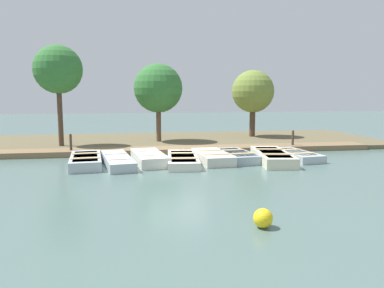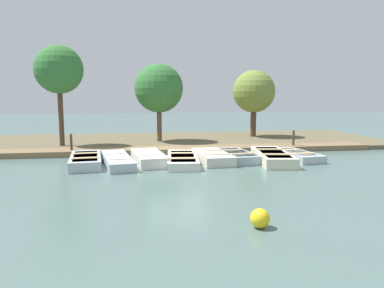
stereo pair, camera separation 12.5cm
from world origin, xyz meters
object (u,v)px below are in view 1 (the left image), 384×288
(rowboat_6, at_px, (272,156))
(rowboat_7, at_px, (296,155))
(rowboat_2, at_px, (149,158))
(mooring_post_far, at_px, (293,140))
(rowboat_1, at_px, (117,160))
(park_tree_far_left, at_px, (58,70))
(rowboat_0, at_px, (86,160))
(park_tree_left, at_px, (158,88))
(mooring_post_near, at_px, (71,145))
(park_tree_center, at_px, (253,92))
(rowboat_4, at_px, (212,157))
(rowboat_5, at_px, (237,156))
(buoy, at_px, (263,218))
(rowboat_3, at_px, (183,159))

(rowboat_6, height_order, rowboat_7, rowboat_6)
(rowboat_2, distance_m, mooring_post_far, 7.61)
(rowboat_1, distance_m, park_tree_far_left, 6.51)
(rowboat_0, distance_m, park_tree_left, 6.97)
(rowboat_6, relative_size, mooring_post_near, 3.69)
(mooring_post_far, distance_m, park_tree_center, 5.04)
(mooring_post_near, distance_m, park_tree_center, 11.14)
(rowboat_4, relative_size, park_tree_far_left, 0.56)
(park_tree_far_left, relative_size, park_tree_left, 1.17)
(rowboat_5, height_order, mooring_post_near, mooring_post_near)
(rowboat_1, distance_m, buoy, 8.25)
(park_tree_center, bearing_deg, rowboat_5, -23.37)
(rowboat_0, height_order, rowboat_5, rowboat_0)
(rowboat_1, relative_size, park_tree_left, 0.84)
(mooring_post_near, bearing_deg, rowboat_1, 39.56)
(rowboat_6, bearing_deg, rowboat_2, -86.78)
(rowboat_0, xyz_separation_m, mooring_post_near, (-2.51, -0.92, 0.31))
(mooring_post_near, bearing_deg, rowboat_0, 20.07)
(rowboat_3, xyz_separation_m, park_tree_left, (-5.68, -0.52, 2.89))
(rowboat_6, xyz_separation_m, buoy, (7.28, -3.06, -0.01))
(rowboat_4, bearing_deg, mooring_post_near, -115.34)
(rowboat_3, height_order, rowboat_4, rowboat_4)
(rowboat_6, height_order, park_tree_far_left, park_tree_far_left)
(rowboat_0, xyz_separation_m, park_tree_far_left, (-4.43, -1.66, 3.71))
(rowboat_3, xyz_separation_m, park_tree_center, (-7.12, 5.26, 2.73))
(park_tree_far_left, bearing_deg, buoy, 26.69)
(mooring_post_near, relative_size, park_tree_far_left, 0.20)
(rowboat_3, distance_m, mooring_post_far, 6.50)
(rowboat_5, distance_m, mooring_post_far, 4.21)
(rowboat_5, xyz_separation_m, rowboat_6, (0.60, 1.33, 0.03))
(park_tree_far_left, distance_m, park_tree_left, 5.10)
(rowboat_0, height_order, rowboat_2, rowboat_2)
(rowboat_3, relative_size, park_tree_far_left, 0.68)
(mooring_post_far, distance_m, park_tree_left, 7.50)
(rowboat_3, height_order, park_tree_center, park_tree_center)
(buoy, bearing_deg, rowboat_0, -150.03)
(rowboat_4, relative_size, rowboat_7, 1.01)
(rowboat_4, height_order, park_tree_center, park_tree_center)
(rowboat_6, height_order, mooring_post_near, mooring_post_near)
(rowboat_5, height_order, park_tree_left, park_tree_left)
(mooring_post_near, height_order, park_tree_far_left, park_tree_far_left)
(rowboat_1, xyz_separation_m, park_tree_center, (-6.97, 7.83, 2.71))
(mooring_post_near, bearing_deg, rowboat_2, 54.35)
(rowboat_3, relative_size, mooring_post_near, 3.46)
(rowboat_2, xyz_separation_m, mooring_post_near, (-2.42, -3.37, 0.29))
(rowboat_4, bearing_deg, rowboat_0, -92.37)
(rowboat_0, relative_size, park_tree_center, 0.76)
(rowboat_4, bearing_deg, rowboat_3, -80.78)
(rowboat_4, xyz_separation_m, mooring_post_far, (-2.46, 4.62, 0.31))
(rowboat_3, relative_size, park_tree_center, 0.83)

